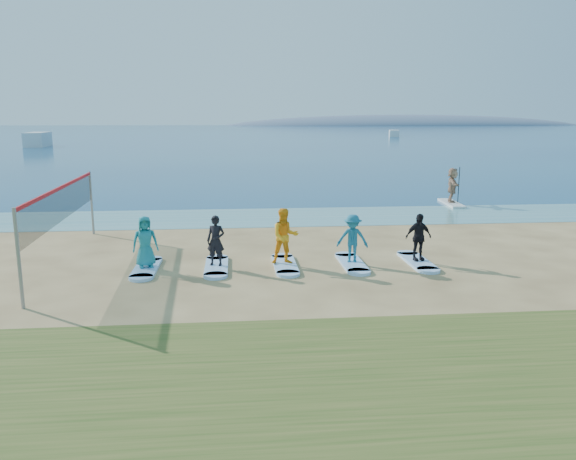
{
  "coord_description": "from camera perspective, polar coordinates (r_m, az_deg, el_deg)",
  "views": [
    {
      "loc": [
        -3.04,
        -15.23,
        4.6
      ],
      "look_at": [
        -1.39,
        2.0,
        1.1
      ],
      "focal_mm": 35.0,
      "sensor_mm": 36.0,
      "label": 1
    }
  ],
  "objects": [
    {
      "name": "boat_offshore_a",
      "position": [
        97.84,
        -24.02,
        7.75
      ],
      "size": [
        3.54,
        8.1,
        2.22
      ],
      "primitive_type": "cube",
      "rotation": [
        0.0,
        0.0,
        0.1
      ],
      "color": "silver",
      "rests_on": "ground"
    },
    {
      "name": "surfboard_3",
      "position": [
        17.93,
        6.5,
        -3.36
      ],
      "size": [
        0.7,
        2.2,
        0.09
      ],
      "primitive_type": "cube",
      "color": "#A4D0FF",
      "rests_on": "ground"
    },
    {
      "name": "surfboard_4",
      "position": [
        18.48,
        13.0,
        -3.13
      ],
      "size": [
        0.7,
        2.2,
        0.09
      ],
      "primitive_type": "cube",
      "color": "#A4D0FF",
      "rests_on": "ground"
    },
    {
      "name": "boat_offshore_b",
      "position": [
        137.87,
        10.71,
        9.32
      ],
      "size": [
        3.54,
        6.33,
        1.52
      ],
      "primitive_type": "cube",
      "rotation": [
        0.0,
        0.0,
        -0.23
      ],
      "color": "silver",
      "rests_on": "ground"
    },
    {
      "name": "ocean",
      "position": [
        175.31,
        -4.54,
        9.89
      ],
      "size": [
        600.0,
        600.0,
        0.0
      ],
      "primitive_type": "plane",
      "color": "navy",
      "rests_on": "ground"
    },
    {
      "name": "student_3",
      "position": [
        17.74,
        6.56,
        -0.85
      ],
      "size": [
        1.1,
        0.82,
        1.52
      ],
      "primitive_type": "imported",
      "rotation": [
        0.0,
        0.0,
        -0.28
      ],
      "color": "#1A6481",
      "rests_on": "surfboard_3"
    },
    {
      "name": "student_0",
      "position": [
        17.57,
        -14.32,
        -1.16
      ],
      "size": [
        0.87,
        0.68,
        1.57
      ],
      "primitive_type": "imported",
      "rotation": [
        0.0,
        0.0,
        0.26
      ],
      "color": "teal",
      "rests_on": "surfboard_0"
    },
    {
      "name": "shallow_water",
      "position": [
        26.31,
        1.25,
        1.38
      ],
      "size": [
        600.0,
        600.0,
        0.0
      ],
      "primitive_type": "plane",
      "color": "teal",
      "rests_on": "ground"
    },
    {
      "name": "surfboard_2",
      "position": [
        17.62,
        -0.31,
        -3.55
      ],
      "size": [
        0.7,
        2.2,
        0.09
      ],
      "primitive_type": "cube",
      "color": "#A4D0FF",
      "rests_on": "ground"
    },
    {
      "name": "surfboard_1",
      "position": [
        17.56,
        -7.28,
        -3.69
      ],
      "size": [
        0.7,
        2.2,
        0.09
      ],
      "primitive_type": "cube",
      "color": "#A4D0FF",
      "rests_on": "ground"
    },
    {
      "name": "paddleboarder",
      "position": [
        31.15,
        16.36,
        4.4
      ],
      "size": [
        0.99,
        1.78,
        1.83
      ],
      "primitive_type": "imported",
      "rotation": [
        0.0,
        0.0,
        1.29
      ],
      "color": "tan",
      "rests_on": "paddleboard"
    },
    {
      "name": "student_2",
      "position": [
        17.4,
        -0.32,
        -0.64
      ],
      "size": [
        0.9,
        0.74,
        1.74
      ],
      "primitive_type": "imported",
      "rotation": [
        0.0,
        0.0,
        0.09
      ],
      "color": "#FFA51A",
      "rests_on": "surfboard_2"
    },
    {
      "name": "surfboard_0",
      "position": [
        17.76,
        -14.18,
        -3.78
      ],
      "size": [
        0.7,
        2.2,
        0.09
      ],
      "primitive_type": "cube",
      "color": "#A4D0FF",
      "rests_on": "ground"
    },
    {
      "name": "student_4",
      "position": [
        18.3,
        13.11,
        -0.71
      ],
      "size": [
        0.94,
        0.52,
        1.51
      ],
      "primitive_type": "imported",
      "rotation": [
        0.0,
        0.0,
        0.17
      ],
      "color": "black",
      "rests_on": "surfboard_4"
    },
    {
      "name": "ground",
      "position": [
        16.19,
        5.6,
        -5.12
      ],
      "size": [
        600.0,
        600.0,
        0.0
      ],
      "primitive_type": "plane",
      "color": "tan",
      "rests_on": "ground"
    },
    {
      "name": "paddleboard",
      "position": [
        31.28,
        16.26,
        2.62
      ],
      "size": [
        0.98,
        3.05,
        0.12
      ],
      "primitive_type": "cube",
      "rotation": [
        0.0,
        0.0,
        -0.09
      ],
      "color": "silver",
      "rests_on": "ground"
    },
    {
      "name": "island_ridge",
      "position": [
        330.15,
        12.01,
        10.38
      ],
      "size": [
        220.0,
        56.0,
        18.0
      ],
      "primitive_type": "ellipsoid",
      "color": "slate",
      "rests_on": "ground"
    },
    {
      "name": "student_1",
      "position": [
        17.37,
        -7.34,
        -1.08
      ],
      "size": [
        0.65,
        0.52,
        1.55
      ],
      "primitive_type": "imported",
      "rotation": [
        0.0,
        0.0,
        -0.29
      ],
      "color": "black",
      "rests_on": "surfboard_1"
    },
    {
      "name": "volleyball_net",
      "position": [
        19.11,
        -21.94,
        2.49
      ],
      "size": [
        0.54,
        9.08,
        2.5
      ],
      "rotation": [
        0.0,
        0.0,
        0.05
      ],
      "color": "gray",
      "rests_on": "ground"
    }
  ]
}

